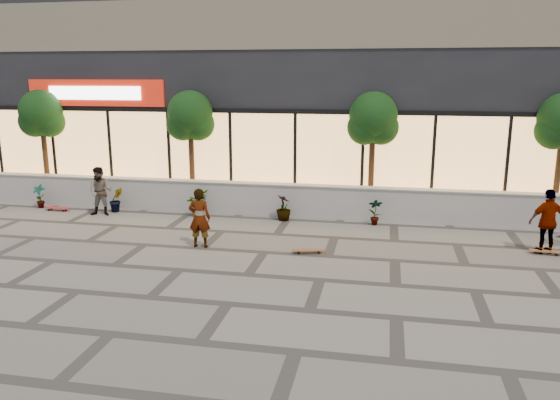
% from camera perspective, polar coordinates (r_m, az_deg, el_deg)
% --- Properties ---
extents(ground, '(80.00, 80.00, 0.00)m').
position_cam_1_polar(ground, '(10.99, -5.51, -10.75)').
color(ground, gray).
rests_on(ground, ground).
extents(planter_wall, '(22.00, 0.42, 1.04)m').
position_cam_1_polar(planter_wall, '(17.33, 1.04, -0.00)').
color(planter_wall, beige).
rests_on(planter_wall, ground).
extents(retail_building, '(24.00, 9.17, 8.50)m').
position_cam_1_polar(retail_building, '(22.31, 3.61, 12.51)').
color(retail_building, black).
rests_on(retail_building, ground).
extents(shrub_a, '(0.43, 0.29, 0.81)m').
position_cam_1_polar(shrub_a, '(20.14, -23.82, 0.37)').
color(shrub_a, '#113310').
rests_on(shrub_a, ground).
extents(shrub_b, '(0.57, 0.57, 0.81)m').
position_cam_1_polar(shrub_b, '(18.69, -16.75, 0.03)').
color(shrub_b, '#113310').
rests_on(shrub_b, ground).
extents(shrub_c, '(0.68, 0.77, 0.81)m').
position_cam_1_polar(shrub_c, '(17.57, -8.64, -0.37)').
color(shrub_c, '#113310').
rests_on(shrub_c, ground).
extents(shrub_d, '(0.64, 0.64, 0.81)m').
position_cam_1_polar(shrub_d, '(16.85, 0.37, -0.79)').
color(shrub_d, '#113310').
rests_on(shrub_d, ground).
extents(shrub_e, '(0.46, 0.35, 0.81)m').
position_cam_1_polar(shrub_e, '(16.57, 9.93, -1.23)').
color(shrub_e, '#113310').
rests_on(shrub_e, ground).
extents(tree_west, '(1.60, 1.50, 3.92)m').
position_cam_1_polar(tree_west, '(21.10, -23.66, 8.01)').
color(tree_west, '#4B341B').
rests_on(tree_west, ground).
extents(tree_midwest, '(1.60, 1.50, 3.92)m').
position_cam_1_polar(tree_midwest, '(18.54, -9.37, 8.38)').
color(tree_midwest, '#4B341B').
rests_on(tree_midwest, ground).
extents(tree_mideast, '(1.60, 1.50, 3.92)m').
position_cam_1_polar(tree_mideast, '(17.39, 9.70, 8.08)').
color(tree_mideast, '#4B341B').
rests_on(tree_mideast, ground).
extents(skater_center, '(0.59, 0.40, 1.57)m').
position_cam_1_polar(skater_center, '(14.30, -8.41, -1.86)').
color(skater_center, white).
rests_on(skater_center, ground).
extents(skater_left, '(0.85, 0.71, 1.57)m').
position_cam_1_polar(skater_left, '(18.26, -18.24, 0.85)').
color(skater_left, tan).
rests_on(skater_left, ground).
extents(skater_right_near, '(1.03, 0.61, 1.65)m').
position_cam_1_polar(skater_right_near, '(15.21, 26.23, -2.03)').
color(skater_right_near, silver).
rests_on(skater_right_near, ground).
extents(skateboard_center, '(0.86, 0.41, 0.10)m').
position_cam_1_polar(skateboard_center, '(13.86, 3.01, -5.25)').
color(skateboard_center, brown).
rests_on(skateboard_center, ground).
extents(skateboard_left, '(0.87, 0.25, 0.10)m').
position_cam_1_polar(skateboard_left, '(19.57, -22.25, -0.79)').
color(skateboard_left, red).
rests_on(skateboard_left, ground).
extents(skateboard_right_near, '(0.80, 0.27, 0.09)m').
position_cam_1_polar(skateboard_right_near, '(15.29, 26.06, -4.86)').
color(skateboard_right_near, brown).
rests_on(skateboard_right_near, ground).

